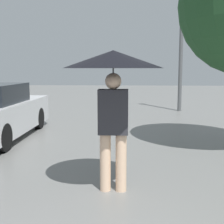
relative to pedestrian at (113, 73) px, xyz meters
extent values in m
cylinder|color=beige|center=(-0.10, 0.00, -1.17)|extent=(0.14, 0.14, 0.77)
cylinder|color=beige|center=(0.10, 0.00, -1.17)|extent=(0.14, 0.14, 0.77)
cube|color=#2D2D33|center=(0.00, 0.00, -0.50)|extent=(0.39, 0.23, 0.58)
sphere|color=beige|center=(0.00, 0.00, -0.10)|extent=(0.21, 0.21, 0.21)
cylinder|color=#515456|center=(0.00, 0.00, -0.25)|extent=(0.02, 0.02, 0.62)
cone|color=black|center=(0.00, 0.00, 0.17)|extent=(1.28, 1.28, 0.22)
cylinder|color=black|center=(-2.25, 4.26, -1.28)|extent=(0.18, 0.56, 0.56)
cylinder|color=black|center=(-2.25, 1.84, -1.28)|extent=(0.18, 0.56, 0.56)
cylinder|color=#515456|center=(2.18, 8.10, 0.64)|extent=(0.14, 0.14, 4.41)
camera|label=1|loc=(0.19, -3.99, 0.05)|focal=50.00mm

